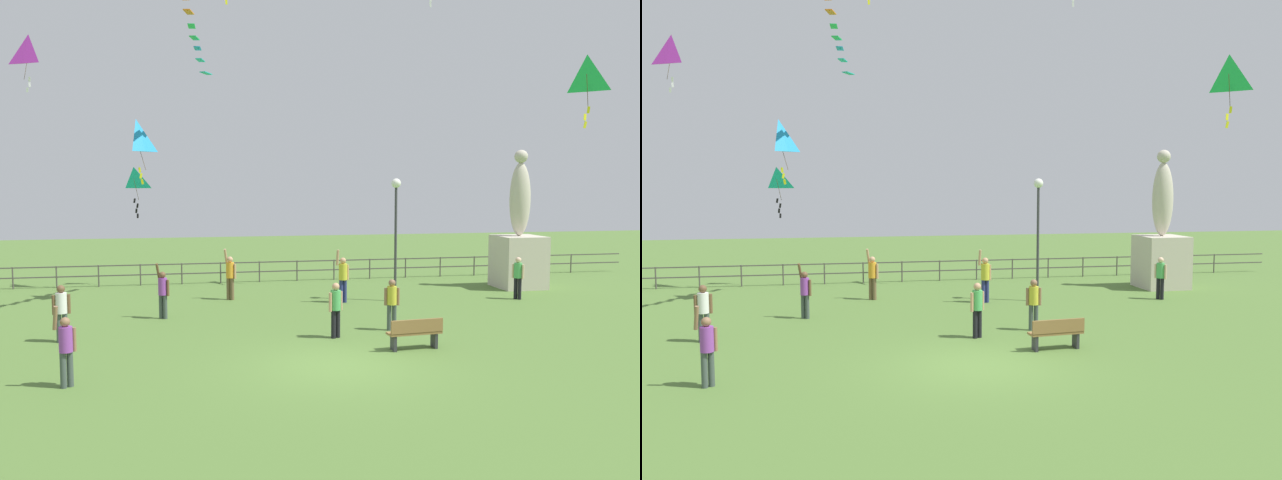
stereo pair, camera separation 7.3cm
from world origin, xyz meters
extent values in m
plane|color=#517533|center=(0.00, 0.00, 0.00)|extent=(80.00, 80.00, 0.00)
cube|color=beige|center=(10.34, 10.24, 1.12)|extent=(1.89, 1.89, 2.24)
ellipsoid|color=beige|center=(10.34, 10.24, 3.82)|extent=(0.90, 0.76, 3.15)
sphere|color=beige|center=(10.34, 10.24, 5.64)|extent=(0.56, 0.56, 0.56)
cylinder|color=#38383D|center=(4.11, 8.19, 2.18)|extent=(0.10, 0.10, 4.35)
sphere|color=white|center=(4.11, 8.19, 4.50)|extent=(0.36, 0.36, 0.36)
cube|color=olive|center=(2.37, 1.19, 0.45)|extent=(1.53, 0.53, 0.06)
cube|color=olive|center=(2.39, 1.01, 0.67)|extent=(1.50, 0.19, 0.36)
cube|color=#333338|center=(1.77, 1.13, 0.23)|extent=(0.08, 0.36, 0.45)
cube|color=#333338|center=(2.97, 1.24, 0.23)|extent=(0.08, 0.36, 0.45)
cylinder|color=#3F4C47|center=(-4.54, 6.61, 0.40)|extent=(0.14, 0.14, 0.80)
cylinder|color=#3F4C47|center=(-4.40, 6.54, 0.40)|extent=(0.14, 0.14, 0.80)
cylinder|color=purple|center=(-4.47, 6.58, 1.08)|extent=(0.29, 0.29, 0.56)
sphere|color=brown|center=(-4.47, 6.58, 1.47)|extent=(0.21, 0.21, 0.21)
cylinder|color=brown|center=(-4.62, 6.71, 1.58)|extent=(0.19, 0.25, 0.54)
cylinder|color=brown|center=(-4.30, 6.49, 1.05)|extent=(0.09, 0.09, 0.53)
cylinder|color=navy|center=(1.98, 8.20, 0.43)|extent=(0.15, 0.15, 0.87)
cylinder|color=navy|center=(2.14, 8.25, 0.43)|extent=(0.15, 0.15, 0.87)
cylinder|color=gold|center=(2.06, 8.22, 1.17)|extent=(0.32, 0.32, 0.61)
sphere|color=tan|center=(2.06, 8.22, 1.60)|extent=(0.23, 0.23, 0.23)
cylinder|color=tan|center=(1.84, 8.20, 1.72)|extent=(0.14, 0.18, 0.59)
cylinder|color=tan|center=(2.26, 8.30, 1.14)|extent=(0.10, 0.10, 0.58)
cylinder|color=#3F4C47|center=(2.54, 3.44, 0.40)|extent=(0.14, 0.14, 0.80)
cylinder|color=#3F4C47|center=(2.38, 3.46, 0.40)|extent=(0.14, 0.14, 0.80)
cylinder|color=gold|center=(2.46, 3.45, 1.08)|extent=(0.29, 0.29, 0.56)
sphere|color=#8C6647|center=(2.46, 3.45, 1.47)|extent=(0.21, 0.21, 0.21)
cylinder|color=#8C6647|center=(2.65, 3.43, 1.04)|extent=(0.09, 0.09, 0.53)
cylinder|color=#8C6647|center=(2.27, 3.48, 1.04)|extent=(0.09, 0.09, 0.53)
cylinder|color=black|center=(0.49, 2.81, 0.41)|extent=(0.14, 0.14, 0.82)
cylinder|color=black|center=(0.64, 2.88, 0.41)|extent=(0.14, 0.14, 0.82)
cylinder|color=#4CB259|center=(0.56, 2.84, 1.11)|extent=(0.30, 0.30, 0.58)
sphere|color=tan|center=(0.56, 2.84, 1.51)|extent=(0.22, 0.22, 0.22)
cylinder|color=tan|center=(0.39, 2.75, 1.07)|extent=(0.09, 0.09, 0.55)
cylinder|color=tan|center=(0.74, 2.93, 1.07)|extent=(0.09, 0.09, 0.55)
cylinder|color=#3F4C47|center=(-6.30, -0.49, 0.40)|extent=(0.14, 0.14, 0.79)
cylinder|color=#3F4C47|center=(-6.17, -0.41, 0.40)|extent=(0.14, 0.14, 0.79)
cylinder|color=purple|center=(-6.23, -0.45, 1.07)|extent=(0.29, 0.29, 0.56)
sphere|color=#8C6647|center=(-6.23, -0.45, 1.46)|extent=(0.21, 0.21, 0.21)
cylinder|color=#8C6647|center=(-6.42, -0.52, 1.57)|extent=(0.18, 0.20, 0.54)
cylinder|color=#8C6647|center=(-6.07, -0.34, 1.04)|extent=(0.09, 0.09, 0.53)
cylinder|color=#3F4C47|center=(-7.06, 3.88, 0.41)|extent=(0.14, 0.14, 0.83)
cylinder|color=#3F4C47|center=(-7.21, 3.84, 0.41)|extent=(0.14, 0.14, 0.83)
cylinder|color=white|center=(-7.13, 3.86, 1.12)|extent=(0.30, 0.30, 0.58)
sphere|color=brown|center=(-7.13, 3.86, 1.52)|extent=(0.22, 0.22, 0.22)
cylinder|color=brown|center=(-6.94, 3.92, 1.08)|extent=(0.09, 0.09, 0.55)
cylinder|color=brown|center=(-7.33, 3.80, 1.08)|extent=(0.09, 0.09, 0.55)
cylinder|color=black|center=(8.84, 7.67, 0.42)|extent=(0.14, 0.14, 0.83)
cylinder|color=black|center=(8.94, 7.54, 0.42)|extent=(0.14, 0.14, 0.83)
cylinder|color=#4CB259|center=(8.89, 7.60, 1.13)|extent=(0.30, 0.30, 0.59)
sphere|color=beige|center=(8.89, 7.60, 1.54)|extent=(0.22, 0.22, 0.22)
cylinder|color=beige|center=(8.77, 7.77, 1.09)|extent=(0.09, 0.09, 0.56)
cylinder|color=beige|center=(9.01, 7.44, 1.09)|extent=(0.09, 0.09, 0.56)
cylinder|color=brown|center=(-2.15, 9.72, 0.43)|extent=(0.15, 0.15, 0.85)
cylinder|color=brown|center=(-2.00, 9.64, 0.43)|extent=(0.15, 0.15, 0.85)
cylinder|color=orange|center=(-2.07, 9.68, 1.15)|extent=(0.31, 0.31, 0.60)
sphere|color=tan|center=(-2.07, 9.68, 1.57)|extent=(0.23, 0.23, 0.23)
cylinder|color=tan|center=(-2.23, 9.83, 1.69)|extent=(0.20, 0.25, 0.58)
cylinder|color=tan|center=(-1.90, 9.57, 1.12)|extent=(0.09, 0.09, 0.57)
pyramid|color=#19B2B2|center=(-5.90, 13.50, 4.68)|extent=(0.96, 0.74, 0.92)
cylinder|color=#4C381E|center=(-5.83, 13.75, 4.23)|extent=(0.16, 0.51, 0.92)
cube|color=black|center=(-5.91, 13.71, 3.76)|extent=(0.11, 0.02, 0.21)
cube|color=black|center=(-5.80, 13.76, 3.54)|extent=(0.11, 0.01, 0.21)
cube|color=black|center=(-5.85, 13.74, 3.32)|extent=(0.10, 0.03, 0.21)
cube|color=black|center=(-5.80, 13.76, 3.10)|extent=(0.08, 0.04, 0.20)
pyramid|color=#B22DB2|center=(-9.95, 13.70, 9.96)|extent=(1.12, 0.82, 1.24)
cylinder|color=#4C381E|center=(-10.03, 13.55, 9.35)|extent=(0.18, 0.32, 1.24)
cube|color=white|center=(-9.95, 13.59, 8.77)|extent=(0.09, 0.05, 0.20)
cube|color=white|center=(-9.95, 13.59, 8.55)|extent=(0.10, 0.04, 0.21)
cube|color=white|center=(-10.04, 13.55, 8.33)|extent=(0.11, 0.04, 0.21)
cube|color=yellow|center=(-2.01, 11.07, 11.61)|extent=(0.09, 0.02, 0.20)
pyramid|color=#1EB759|center=(7.75, 1.89, 7.63)|extent=(0.97, 0.95, 1.00)
cylinder|color=#4C381E|center=(7.92, 2.06, 7.13)|extent=(0.34, 0.37, 1.00)
cube|color=yellow|center=(8.00, 2.10, 6.63)|extent=(0.08, 0.04, 0.20)
cube|color=yellow|center=(7.84, 2.03, 6.41)|extent=(0.11, 0.04, 0.21)
cube|color=yellow|center=(7.86, 2.04, 6.19)|extent=(0.12, 0.02, 0.21)
cube|color=white|center=(6.19, 10.33, 11.75)|extent=(0.11, 0.02, 0.21)
pyramid|color=#198CD1|center=(-5.50, 10.24, 6.23)|extent=(0.99, 0.95, 1.24)
cylinder|color=#4C381E|center=(-5.32, 10.01, 5.61)|extent=(0.38, 0.48, 1.24)
cube|color=yellow|center=(-5.38, 9.98, 4.99)|extent=(0.10, 0.01, 0.21)
cube|color=yellow|center=(-5.34, 10.00, 4.77)|extent=(0.12, 0.03, 0.21)
cube|color=yellow|center=(-5.30, 10.02, 4.55)|extent=(0.11, 0.04, 0.21)
cube|color=orange|center=(-3.48, 7.62, 10.27)|extent=(0.38, 0.67, 0.03)
cube|color=#1EB759|center=(-3.38, 8.25, 9.95)|extent=(0.28, 0.65, 0.03)
cube|color=#1EB759|center=(-3.29, 8.87, 9.69)|extent=(0.39, 0.67, 0.03)
cube|color=#198CD1|center=(-3.18, 9.49, 9.45)|extent=(0.30, 0.65, 0.03)
cube|color=#19B2B2|center=(-3.07, 10.12, 9.15)|extent=(0.38, 0.67, 0.03)
cube|color=#19B2B2|center=(-2.85, 10.71, 8.77)|extent=(0.51, 0.67, 0.03)
cylinder|color=#4C4742|center=(-11.02, 14.00, 0.47)|extent=(0.06, 0.06, 0.95)
cylinder|color=#4C4742|center=(-9.26, 14.00, 0.47)|extent=(0.06, 0.06, 0.95)
cylinder|color=#4C4742|center=(-7.52, 14.00, 0.47)|extent=(0.06, 0.06, 0.95)
cylinder|color=#4C4742|center=(-5.76, 14.00, 0.47)|extent=(0.06, 0.06, 0.95)
cylinder|color=#4C4742|center=(-3.97, 14.00, 0.47)|extent=(0.06, 0.06, 0.95)
cylinder|color=#4C4742|center=(-2.26, 14.00, 0.47)|extent=(0.06, 0.06, 0.95)
cylinder|color=#4C4742|center=(-0.50, 14.00, 0.47)|extent=(0.06, 0.06, 0.95)
cylinder|color=#4C4742|center=(1.25, 14.00, 0.47)|extent=(0.06, 0.06, 0.95)
cylinder|color=#4C4742|center=(3.00, 14.00, 0.47)|extent=(0.06, 0.06, 0.95)
cylinder|color=#4C4742|center=(4.74, 14.00, 0.47)|extent=(0.06, 0.06, 0.95)
cylinder|color=#4C4742|center=(6.51, 14.00, 0.47)|extent=(0.06, 0.06, 0.95)
cylinder|color=#4C4742|center=(8.28, 14.00, 0.47)|extent=(0.06, 0.06, 0.95)
cylinder|color=#4C4742|center=(10.04, 14.00, 0.47)|extent=(0.06, 0.06, 0.95)
cylinder|color=#4C4742|center=(11.75, 14.00, 0.47)|extent=(0.06, 0.06, 0.95)
cylinder|color=#4C4742|center=(13.50, 14.00, 0.47)|extent=(0.06, 0.06, 0.95)
cylinder|color=#4C4742|center=(15.29, 14.00, 0.47)|extent=(0.06, 0.06, 0.95)
cube|color=#4C4742|center=(0.00, 14.00, 0.91)|extent=(36.00, 0.05, 0.05)
cube|color=#4C4742|center=(0.00, 14.00, 0.47)|extent=(36.00, 0.05, 0.05)
camera|label=1|loc=(-3.47, -15.00, 4.44)|focal=35.92mm
camera|label=2|loc=(-3.40, -15.02, 4.44)|focal=35.92mm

